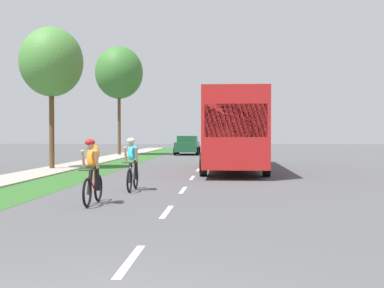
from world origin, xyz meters
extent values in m
plane|color=#4C4C4F|center=(0.00, 20.00, 0.00)|extent=(120.00, 120.00, 0.00)
cube|color=#2D6026|center=(-4.70, 20.00, 0.00)|extent=(2.08, 70.00, 0.01)
cube|color=#9E998E|center=(-6.71, 20.00, 0.00)|extent=(1.93, 70.00, 0.10)
cube|color=white|center=(0.00, 2.46, 0.00)|extent=(0.12, 1.80, 0.01)
cube|color=white|center=(0.00, 6.77, 0.00)|extent=(0.12, 1.80, 0.01)
cube|color=white|center=(0.00, 11.08, 0.00)|extent=(0.12, 1.80, 0.01)
cube|color=white|center=(0.00, 15.38, 0.00)|extent=(0.12, 1.80, 0.01)
cube|color=white|center=(0.00, 19.69, 0.00)|extent=(0.12, 1.80, 0.01)
cube|color=white|center=(0.00, 24.00, 0.00)|extent=(0.12, 1.80, 0.01)
cube|color=white|center=(0.00, 28.31, 0.00)|extent=(0.12, 1.80, 0.01)
cube|color=white|center=(0.00, 32.62, 0.00)|extent=(0.12, 1.80, 0.01)
cube|color=white|center=(0.00, 36.92, 0.00)|extent=(0.12, 1.80, 0.01)
cube|color=white|center=(0.00, 41.23, 0.00)|extent=(0.12, 1.80, 0.01)
cube|color=white|center=(0.00, 45.54, 0.00)|extent=(0.12, 1.80, 0.01)
cube|color=white|center=(0.00, 49.85, 0.00)|extent=(0.12, 1.80, 0.01)
torus|color=black|center=(-1.92, 8.36, 0.34)|extent=(0.06, 0.68, 0.68)
torus|color=black|center=(-1.92, 7.32, 0.34)|extent=(0.06, 0.68, 0.68)
cylinder|color=maroon|center=(-1.92, 7.74, 0.52)|extent=(0.04, 0.59, 0.43)
cylinder|color=maroon|center=(-1.92, 8.02, 0.62)|extent=(0.04, 0.04, 0.55)
cylinder|color=maroon|center=(-1.92, 7.79, 0.85)|extent=(0.03, 0.55, 0.03)
cylinder|color=black|center=(-1.92, 7.34, 0.86)|extent=(0.42, 0.02, 0.02)
ellipsoid|color=orange|center=(-1.92, 7.86, 1.18)|extent=(0.30, 0.54, 0.63)
sphere|color=tan|center=(-1.92, 7.58, 1.42)|extent=(0.20, 0.20, 0.20)
ellipsoid|color=red|center=(-1.92, 7.58, 1.50)|extent=(0.24, 0.28, 0.16)
cylinder|color=tan|center=(-2.08, 7.58, 1.10)|extent=(0.07, 0.26, 0.45)
cylinder|color=tan|center=(-1.76, 7.58, 1.10)|extent=(0.07, 0.26, 0.45)
cylinder|color=black|center=(-2.02, 7.94, 0.52)|extent=(0.10, 0.30, 0.60)
cylinder|color=black|center=(-1.82, 7.89, 0.62)|extent=(0.10, 0.25, 0.61)
torus|color=black|center=(-1.50, 11.38, 0.34)|extent=(0.06, 0.68, 0.68)
torus|color=black|center=(-1.50, 10.34, 0.34)|extent=(0.06, 0.68, 0.68)
cylinder|color=#A5A8AD|center=(-1.50, 10.76, 0.52)|extent=(0.04, 0.59, 0.43)
cylinder|color=#A5A8AD|center=(-1.50, 11.04, 0.62)|extent=(0.04, 0.04, 0.55)
cylinder|color=#A5A8AD|center=(-1.50, 10.81, 0.85)|extent=(0.03, 0.55, 0.03)
cylinder|color=black|center=(-1.50, 10.36, 0.86)|extent=(0.42, 0.02, 0.02)
ellipsoid|color=#26A5CC|center=(-1.50, 10.88, 1.18)|extent=(0.30, 0.54, 0.63)
sphere|color=tan|center=(-1.50, 10.60, 1.42)|extent=(0.20, 0.20, 0.20)
ellipsoid|color=white|center=(-1.50, 10.60, 1.50)|extent=(0.24, 0.28, 0.16)
cylinder|color=tan|center=(-1.66, 10.60, 1.10)|extent=(0.07, 0.26, 0.45)
cylinder|color=tan|center=(-1.34, 10.60, 1.10)|extent=(0.07, 0.26, 0.45)
cylinder|color=black|center=(-1.60, 10.96, 0.52)|extent=(0.10, 0.30, 0.60)
cylinder|color=black|center=(-1.40, 10.91, 0.62)|extent=(0.10, 0.25, 0.61)
cube|color=red|center=(1.65, 19.89, 1.93)|extent=(2.50, 11.60, 3.10)
cube|color=#1E2833|center=(1.65, 19.89, 2.33)|extent=(2.52, 10.67, 0.64)
cube|color=#1E2833|center=(1.65, 14.12, 2.18)|extent=(2.25, 0.06, 1.20)
cylinder|color=black|center=(0.40, 16.12, 0.48)|extent=(0.28, 0.96, 0.96)
cylinder|color=black|center=(2.90, 16.12, 0.48)|extent=(0.28, 0.96, 0.96)
cylinder|color=black|center=(0.40, 23.08, 0.48)|extent=(0.28, 0.96, 0.96)
cylinder|color=black|center=(2.90, 23.08, 0.48)|extent=(0.28, 0.96, 0.96)
cube|color=#194C2D|center=(-1.81, 37.18, 0.64)|extent=(1.76, 4.30, 0.76)
cube|color=#194C2D|center=(-1.81, 37.33, 1.26)|extent=(1.55, 2.24, 0.52)
cube|color=#1E2833|center=(-1.81, 36.37, 1.24)|extent=(1.44, 0.08, 0.44)
cylinder|color=black|center=(-2.69, 35.85, 0.32)|extent=(0.22, 0.64, 0.64)
cylinder|color=black|center=(-0.93, 35.85, 0.32)|extent=(0.22, 0.64, 0.64)
cylinder|color=black|center=(-2.69, 38.52, 0.32)|extent=(0.22, 0.64, 0.64)
cylinder|color=black|center=(-0.93, 38.52, 0.32)|extent=(0.22, 0.64, 0.64)
cylinder|color=brown|center=(-7.01, 19.70, 1.96)|extent=(0.24, 0.24, 3.93)
ellipsoid|color=#478438|center=(-7.01, 19.70, 5.13)|extent=(3.00, 3.00, 3.31)
cylinder|color=brown|center=(-7.12, 35.82, 2.51)|extent=(0.24, 0.24, 5.03)
ellipsoid|color=#38722D|center=(-7.12, 35.82, 6.53)|extent=(3.76, 3.76, 4.13)
camera|label=1|loc=(1.27, -4.30, 1.70)|focal=47.98mm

